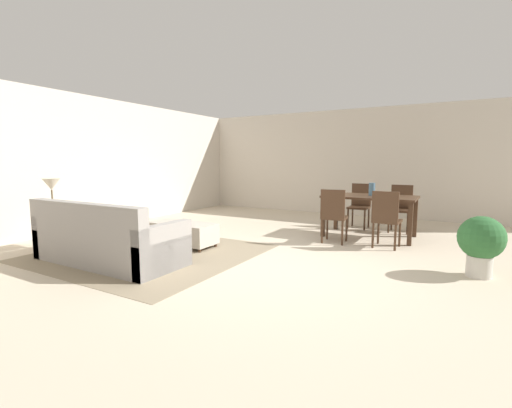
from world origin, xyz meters
The scene contains 15 objects.
ground_plane centered at (0.00, 0.00, 0.00)m, with size 10.80×10.80×0.00m, color beige.
wall_back centered at (0.00, 5.00, 1.35)m, with size 9.00×0.12×2.70m, color beige.
wall_left centered at (-4.50, 0.50, 1.35)m, with size 0.12×11.00×2.70m, color beige.
area_rug centered at (-1.92, -0.42, 0.00)m, with size 3.00×2.80×0.01m, color gray.
couch centered at (-2.04, -1.08, 0.29)m, with size 2.16×0.90×0.86m.
ottoman_table centered at (-1.80, 0.18, 0.22)m, with size 1.13×0.51×0.38m.
side_table centered at (-3.42, -0.97, 0.47)m, with size 0.40×0.40×0.60m.
table_lamp centered at (-3.42, -0.97, 1.01)m, with size 0.26×0.26×0.53m.
dining_table centered at (0.70, 2.44, 0.67)m, with size 1.60×0.91×0.76m.
dining_chair_near_left centered at (0.30, 1.59, 0.52)m, with size 0.43×0.43×0.92m.
dining_chair_near_right centered at (1.12, 1.66, 0.52)m, with size 0.42×0.42×0.92m.
dining_chair_far_left centered at (0.33, 3.27, 0.52)m, with size 0.41×0.41×0.92m.
dining_chair_far_right centered at (1.13, 3.24, 0.52)m, with size 0.40×0.40×0.92m.
vase_centerpiece centered at (0.72, 2.49, 0.88)m, with size 0.11×0.11×0.23m, color slate.
potted_plant centered at (2.36, 0.75, 0.44)m, with size 0.52×0.52×0.74m.
Camera 1 is at (2.07, -4.16, 1.38)m, focal length 24.79 mm.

